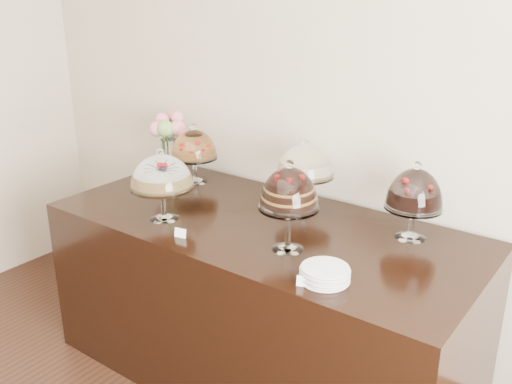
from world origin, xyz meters
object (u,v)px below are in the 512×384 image
Objects in this scene: cake_stand_choco_layer at (289,192)px; cake_stand_fruit_tart at (194,147)px; cake_stand_sugar_sponge at (162,175)px; cake_stand_dark_choco at (415,192)px; plate_stack at (325,274)px; cake_stand_cheesecake at (305,164)px; flower_vase at (169,135)px; display_counter at (262,300)px.

cake_stand_fruit_tart is at bearing 155.58° from cake_stand_choco_layer.
cake_stand_dark_choco reaches higher than cake_stand_sugar_sponge.
cake_stand_choco_layer is 0.41m from plate_stack.
cake_stand_cheesecake is 0.84m from plate_stack.
flower_vase is at bearing 132.15° from cake_stand_sugar_sponge.
cake_stand_choco_layer is 1.18× the size of cake_stand_fruit_tart.
flower_vase is 1.92× the size of plate_stack.
cake_stand_choco_layer is (0.27, -0.17, 0.73)m from display_counter.
display_counter is at bearing 147.46° from cake_stand_choco_layer.
cake_stand_fruit_tart is (-0.97, 0.44, -0.06)m from cake_stand_choco_layer.
cake_stand_cheesecake reaches higher than cake_stand_fruit_tart.
plate_stack is (0.56, -0.33, 0.48)m from display_counter.
cake_stand_sugar_sponge is at bearing 175.62° from plate_stack.
cake_stand_dark_choco is 0.65m from plate_stack.
flower_vase reaches higher than cake_stand_sugar_sponge.
display_counter is 5.89× the size of cake_stand_sugar_sponge.
cake_stand_cheesecake is at bearing 128.03° from plate_stack.
cake_stand_dark_choco is 1.64m from flower_vase.
cake_stand_cheesecake is 0.75m from cake_stand_fruit_tart.
cake_stand_sugar_sponge is at bearing -173.36° from cake_stand_choco_layer.
cake_stand_dark_choco is at bearing -2.51° from cake_stand_cheesecake.
cake_stand_cheesecake is (0.49, 0.56, 0.01)m from cake_stand_sugar_sponge.
cake_stand_dark_choco is at bearing 48.44° from cake_stand_choco_layer.
flower_vase is 1.67m from plate_stack.
plate_stack is (1.52, -0.66, -0.21)m from flower_vase.
cake_stand_choco_layer is 0.52m from cake_stand_cheesecake.
cake_stand_cheesecake is 1.90× the size of plate_stack.
flower_vase is (-1.02, 0.02, -0.01)m from cake_stand_cheesecake.
cake_stand_dark_choco reaches higher than display_counter.
cake_stand_fruit_tart is 0.28m from flower_vase.
flower_vase reaches higher than plate_stack.
display_counter is 5.77× the size of cake_stand_cheesecake.
cake_stand_dark_choco is at bearing 79.27° from plate_stack.
cake_stand_sugar_sponge is 0.99× the size of cake_stand_dark_choco.
cake_stand_choco_layer is (0.71, 0.08, 0.04)m from cake_stand_sugar_sponge.
cake_stand_fruit_tart is (-1.37, -0.01, -0.01)m from cake_stand_dark_choco.
flower_vase reaches higher than cake_stand_fruit_tart.
cake_stand_sugar_sponge is 0.71m from cake_stand_choco_layer.
plate_stack is (-0.12, -0.61, -0.20)m from cake_stand_dark_choco.
cake_stand_sugar_sponge is 0.98× the size of cake_stand_cheesecake.
cake_stand_fruit_tart is 1.40m from plate_stack.
display_counter is 0.76m from cake_stand_cheesecake.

